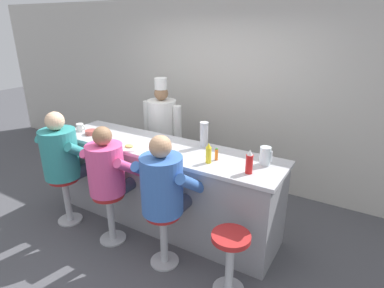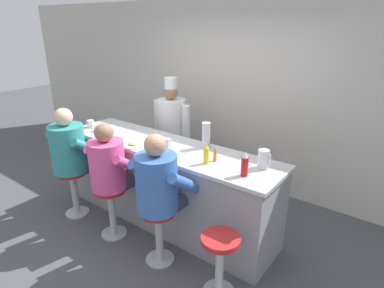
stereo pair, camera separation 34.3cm
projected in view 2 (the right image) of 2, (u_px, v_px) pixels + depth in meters
name	position (u px, v px, depth m)	size (l,w,h in m)	color
ground_plane	(148.00, 233.00, 3.85)	(20.00, 20.00, 0.00)	#4C4C51
wall_back	(233.00, 95.00, 4.76)	(10.00, 0.06, 2.70)	beige
diner_counter	(167.00, 184.00, 3.93)	(2.86, 0.72, 1.02)	gray
ketchup_bottle_red	(245.00, 165.00, 2.97)	(0.07, 0.07, 0.24)	red
mustard_bottle_yellow	(206.00, 154.00, 3.23)	(0.06, 0.06, 0.22)	yellow
hot_sauce_bottle_orange	(215.00, 155.00, 3.30)	(0.03, 0.03, 0.13)	orange
water_pitcher_clear	(263.00, 159.00, 3.13)	(0.13, 0.11, 0.19)	silver
breakfast_plate	(132.00, 145.00, 3.71)	(0.24, 0.24, 0.05)	white
cereal_bowl	(100.00, 129.00, 4.22)	(0.15, 0.15, 0.05)	#B24C47
coffee_mug_white	(91.00, 124.00, 4.36)	(0.14, 0.09, 0.10)	white
cup_stack_steel	(206.00, 135.00, 3.63)	(0.10, 0.10, 0.30)	#B7BABF
napkin_dispenser_chrome	(166.00, 144.00, 3.58)	(0.12, 0.07, 0.14)	silver
diner_seated_teal	(71.00, 151.00, 3.96)	(0.63, 0.62, 1.43)	#B2B5BA
diner_seated_pink	(110.00, 169.00, 3.55)	(0.59, 0.58, 1.38)	#B2B5BA
diner_seated_blue	(159.00, 186.00, 3.13)	(0.62, 0.61, 1.42)	#B2B5BA
empty_stool_round	(220.00, 256.00, 2.85)	(0.35, 0.35, 0.62)	#B2B5BA
cook_in_whites_near	(172.00, 128.00, 4.71)	(0.64, 0.41, 1.65)	#232328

